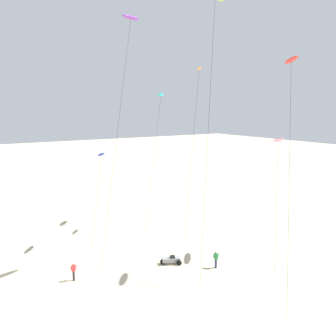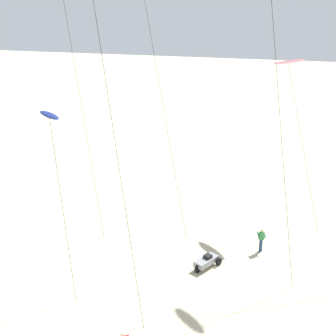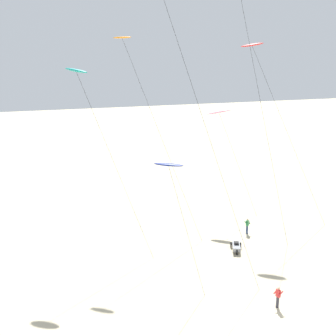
% 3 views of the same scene
% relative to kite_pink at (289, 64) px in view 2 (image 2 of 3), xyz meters
% --- Properties ---
extents(kite_pink, '(4.80, 4.64, 12.23)m').
position_rel_kite_pink_xyz_m(kite_pink, '(0.00, 0.00, 0.00)').
color(kite_pink, pink).
rests_on(kite_pink, ground).
extents(kite_navy, '(3.25, 3.18, 10.21)m').
position_rel_kite_pink_xyz_m(kite_navy, '(-11.50, -14.18, -1.70)').
color(kite_navy, navy).
rests_on(kite_navy, ground).
extents(kite_flyer_middle, '(0.71, 0.70, 1.67)m').
position_rel_kite_pink_xyz_m(kite_flyer_middle, '(-0.29, -7.53, -10.77)').
color(kite_flyer_middle, navy).
rests_on(kite_flyer_middle, ground).
extents(beach_buggy, '(1.58, 2.09, 0.82)m').
position_rel_kite_pink_xyz_m(beach_buggy, '(-3.30, -10.58, -11.24)').
color(beach_buggy, gray).
rests_on(beach_buggy, ground).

